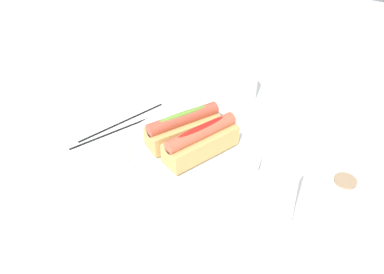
% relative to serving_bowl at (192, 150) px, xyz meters
% --- Properties ---
extents(ground_plane, '(2.40, 2.40, 0.00)m').
position_rel_serving_bowl_xyz_m(ground_plane, '(0.01, 0.01, -0.02)').
color(ground_plane, white).
extents(serving_bowl, '(0.27, 0.27, 0.03)m').
position_rel_serving_bowl_xyz_m(serving_bowl, '(0.00, 0.00, 0.00)').
color(serving_bowl, white).
rests_on(serving_bowl, ground_plane).
extents(hotdog_front, '(0.16, 0.11, 0.06)m').
position_rel_serving_bowl_xyz_m(hotdog_front, '(-0.01, -0.03, 0.04)').
color(hotdog_front, tan).
rests_on(hotdog_front, serving_bowl).
extents(hotdog_back, '(0.16, 0.10, 0.06)m').
position_rel_serving_bowl_xyz_m(hotdog_back, '(0.01, 0.03, 0.04)').
color(hotdog_back, tan).
rests_on(hotdog_back, serving_bowl).
extents(water_glass, '(0.07, 0.07, 0.09)m').
position_rel_serving_bowl_xyz_m(water_glass, '(-0.24, -0.02, 0.03)').
color(water_glass, white).
rests_on(water_glass, ground_plane).
extents(paper_towel_roll, '(0.11, 0.11, 0.13)m').
position_rel_serving_bowl_xyz_m(paper_towel_roll, '(0.05, 0.29, 0.05)').
color(paper_towel_roll, white).
rests_on(paper_towel_roll, ground_plane).
extents(chopstick_near, '(0.21, 0.08, 0.01)m').
position_rel_serving_bowl_xyz_m(chopstick_near, '(0.02, -0.18, -0.01)').
color(chopstick_near, black).
rests_on(chopstick_near, ground_plane).
extents(chopstick_far, '(0.21, 0.06, 0.01)m').
position_rel_serving_bowl_xyz_m(chopstick_far, '(-0.01, -0.20, -0.01)').
color(chopstick_far, black).
rests_on(chopstick_far, ground_plane).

